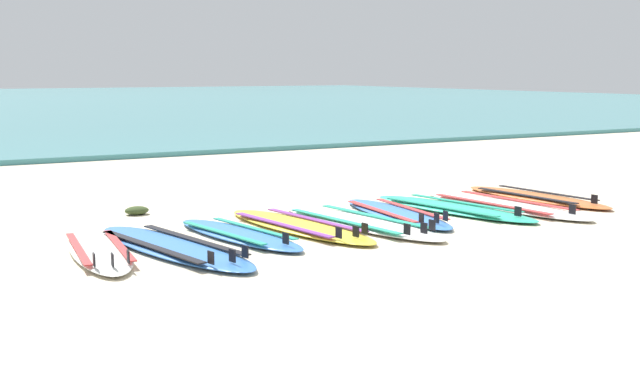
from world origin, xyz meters
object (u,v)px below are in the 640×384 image
object	(u,v)px
surfboard_0	(99,251)
surfboard_4	(359,222)
surfboard_3	(299,226)
surfboard_7	(504,205)
surfboard_5	(396,213)
surfboard_8	(536,197)
surfboard_1	(172,247)
surfboard_2	(238,234)
surfboard_6	(452,208)

from	to	relation	value
surfboard_0	surfboard_4	world-z (taller)	same
surfboard_3	surfboard_4	bearing A→B (deg)	-11.55
surfboard_7	surfboard_5	bearing A→B (deg)	173.23
surfboard_3	surfboard_8	size ratio (longest dim) A/B	1.06
surfboard_4	surfboard_8	world-z (taller)	same
surfboard_4	surfboard_7	size ratio (longest dim) A/B	0.99
surfboard_1	surfboard_5	bearing A→B (deg)	9.19
surfboard_1	surfboard_5	world-z (taller)	same
surfboard_1	surfboard_4	size ratio (longest dim) A/B	1.00
surfboard_2	surfboard_6	world-z (taller)	same
surfboard_0	surfboard_4	xyz separation A→B (m)	(2.84, 0.04, -0.00)
surfboard_6	surfboard_7	bearing A→B (deg)	-11.23
surfboard_4	surfboard_6	xyz separation A→B (m)	(1.47, 0.22, -0.00)
surfboard_1	surfboard_7	xyz separation A→B (m)	(4.35, 0.29, -0.00)
surfboard_8	surfboard_4	bearing A→B (deg)	-172.87
surfboard_5	surfboard_7	distance (m)	1.50
surfboard_3	surfboard_7	world-z (taller)	same
surfboard_3	surfboard_4	size ratio (longest dim) A/B	0.95
surfboard_0	surfboard_6	distance (m)	4.32
surfboard_7	surfboard_1	bearing A→B (deg)	-176.22
surfboard_2	surfboard_7	bearing A→B (deg)	0.79
surfboard_4	surfboard_6	world-z (taller)	same
surfboard_4	surfboard_5	xyz separation A→B (m)	(0.67, 0.26, 0.00)
surfboard_6	surfboard_8	size ratio (longest dim) A/B	1.07
surfboard_0	surfboard_5	xyz separation A→B (m)	(3.52, 0.30, -0.00)
surfboard_1	surfboard_3	bearing A→B (deg)	12.54
surfboard_6	surfboard_7	size ratio (longest dim) A/B	0.95
surfboard_2	surfboard_3	bearing A→B (deg)	7.68
surfboard_8	surfboard_6	bearing A→B (deg)	-174.41
surfboard_5	surfboard_6	world-z (taller)	same
surfboard_3	surfboard_8	bearing A→B (deg)	3.65
surfboard_7	surfboard_3	bearing A→B (deg)	178.97
surfboard_0	surfboard_7	distance (m)	5.00
surfboard_0	surfboard_3	distance (m)	2.18
surfboard_8	surfboard_7	bearing A→B (deg)	-160.71
surfboard_5	surfboard_6	bearing A→B (deg)	-2.84
surfboard_2	surfboard_4	size ratio (longest dim) A/B	0.81
surfboard_7	surfboard_8	xyz separation A→B (m)	(0.81, 0.28, 0.00)
surfboard_3	surfboard_5	world-z (taller)	same
surfboard_1	surfboard_6	xyz separation A→B (m)	(3.66, 0.42, -0.00)
surfboard_1	surfboard_7	world-z (taller)	same
surfboard_0	surfboard_7	xyz separation A→B (m)	(5.00, 0.12, -0.00)
surfboard_3	surfboard_4	distance (m)	0.69
surfboard_0	surfboard_8	xyz separation A→B (m)	(5.81, 0.41, -0.00)
surfboard_0	surfboard_1	bearing A→B (deg)	-14.34
surfboard_1	surfboard_6	bearing A→B (deg)	6.61
surfboard_3	surfboard_6	xyz separation A→B (m)	(2.14, 0.09, -0.00)
surfboard_3	surfboard_7	distance (m)	2.83
surfboard_5	surfboard_7	xyz separation A→B (m)	(1.48, -0.18, -0.00)
surfboard_2	surfboard_3	size ratio (longest dim) A/B	0.85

